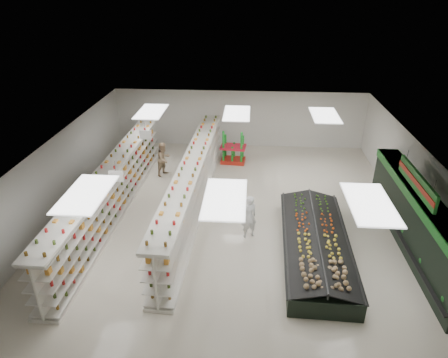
# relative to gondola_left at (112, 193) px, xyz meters

# --- Properties ---
(floor) EXTENTS (16.00, 16.00, 0.00)m
(floor) POSITION_rel_gondola_left_xyz_m (4.86, -0.01, -0.95)
(floor) COLOR beige
(floor) RESTS_ON ground
(ceiling) EXTENTS (14.00, 16.00, 0.02)m
(ceiling) POSITION_rel_gondola_left_xyz_m (4.86, -0.01, 2.25)
(ceiling) COLOR white
(ceiling) RESTS_ON wall_back
(wall_back) EXTENTS (14.00, 0.02, 3.20)m
(wall_back) POSITION_rel_gondola_left_xyz_m (4.86, 7.99, 0.65)
(wall_back) COLOR silver
(wall_back) RESTS_ON floor
(wall_front) EXTENTS (14.00, 0.02, 3.20)m
(wall_front) POSITION_rel_gondola_left_xyz_m (4.86, -8.01, 0.65)
(wall_front) COLOR silver
(wall_front) RESTS_ON floor
(wall_left) EXTENTS (0.02, 16.00, 3.20)m
(wall_left) POSITION_rel_gondola_left_xyz_m (-2.14, -0.01, 0.65)
(wall_left) COLOR silver
(wall_left) RESTS_ON floor
(wall_right) EXTENTS (0.02, 16.00, 3.20)m
(wall_right) POSITION_rel_gondola_left_xyz_m (11.86, -0.01, 0.65)
(wall_right) COLOR silver
(wall_right) RESTS_ON floor
(produce_wall_case) EXTENTS (0.93, 8.00, 2.20)m
(produce_wall_case) POSITION_rel_gondola_left_xyz_m (11.39, -1.51, 0.29)
(produce_wall_case) COLOR black
(produce_wall_case) RESTS_ON floor
(aisle_sign_near) EXTENTS (0.52, 0.06, 0.75)m
(aisle_sign_near) POSITION_rel_gondola_left_xyz_m (1.06, -2.01, 1.81)
(aisle_sign_near) COLOR white
(aisle_sign_near) RESTS_ON ceiling
(aisle_sign_far) EXTENTS (0.52, 0.06, 0.75)m
(aisle_sign_far) POSITION_rel_gondola_left_xyz_m (1.06, 1.99, 1.81)
(aisle_sign_far) COLOR white
(aisle_sign_far) RESTS_ON ceiling
(hortifruti_banner) EXTENTS (0.12, 3.20, 0.95)m
(hortifruti_banner) POSITION_rel_gondola_left_xyz_m (11.10, -1.51, 1.70)
(hortifruti_banner) COLOR #1B6821
(hortifruti_banner) RESTS_ON ceiling
(gondola_left) EXTENTS (1.12, 11.91, 2.06)m
(gondola_left) POSITION_rel_gondola_left_xyz_m (0.00, 0.00, 0.00)
(gondola_left) COLOR white
(gondola_left) RESTS_ON floor
(gondola_center) EXTENTS (1.31, 12.22, 2.11)m
(gondola_center) POSITION_rel_gondola_left_xyz_m (3.21, 0.76, 0.02)
(gondola_center) COLOR white
(gondola_center) RESTS_ON floor
(produce_island) EXTENTS (2.49, 6.36, 0.94)m
(produce_island) POSITION_rel_gondola_left_xyz_m (7.90, -2.11, -0.52)
(produce_island) COLOR black
(produce_island) RESTS_ON floor
(soda_endcap) EXTENTS (1.37, 1.00, 1.65)m
(soda_endcap) POSITION_rel_gondola_left_xyz_m (4.64, 5.52, -0.14)
(soda_endcap) COLOR red
(soda_endcap) RESTS_ON floor
(shopper_main) EXTENTS (0.75, 0.66, 1.72)m
(shopper_main) POSITION_rel_gondola_left_xyz_m (5.55, -1.23, -0.09)
(shopper_main) COLOR white
(shopper_main) RESTS_ON floor
(shopper_background) EXTENTS (0.85, 0.96, 1.68)m
(shopper_background) POSITION_rel_gondola_left_xyz_m (1.33, 3.81, -0.11)
(shopper_background) COLOR tan
(shopper_background) RESTS_ON floor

